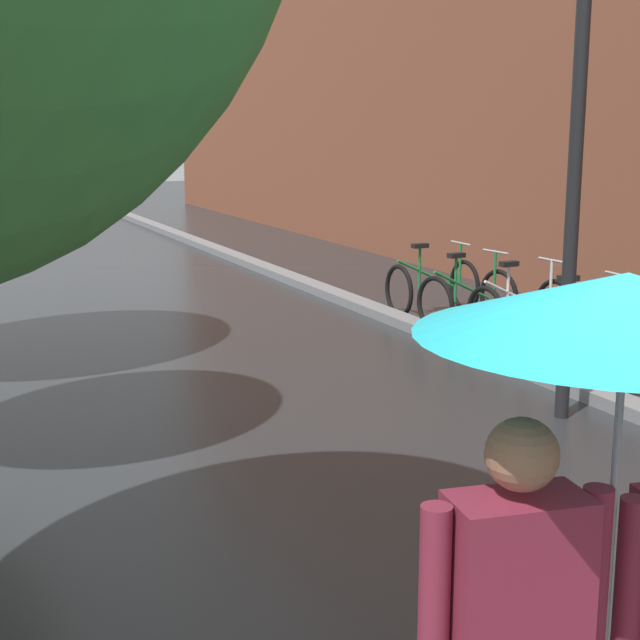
% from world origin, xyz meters
% --- Properties ---
extents(kerb_strip, '(0.30, 36.00, 0.12)m').
position_xyz_m(kerb_strip, '(3.20, 10.00, 0.06)').
color(kerb_strip, slate).
rests_on(kerb_strip, ground).
extents(parked_bicycle_3, '(1.13, 0.78, 0.96)m').
position_xyz_m(parked_bicycle_3, '(3.98, 6.22, 0.38)').
color(parked_bicycle_3, black).
rests_on(parked_bicycle_3, ground).
extents(parked_bicycle_4, '(1.11, 0.75, 0.96)m').
position_xyz_m(parked_bicycle_4, '(4.02, 7.34, 0.38)').
color(parked_bicycle_4, black).
rests_on(parked_bicycle_4, ground).
extents(parked_bicycle_5, '(1.16, 0.83, 0.96)m').
position_xyz_m(parked_bicycle_5, '(3.86, 8.22, 0.38)').
color(parked_bicycle_5, black).
rests_on(parked_bicycle_5, ground).
extents(parked_bicycle_6, '(1.08, 0.70, 0.96)m').
position_xyz_m(parked_bicycle_6, '(3.92, 9.17, 0.38)').
color(parked_bicycle_6, black).
rests_on(parked_bicycle_6, ground).
extents(couple_under_umbrella, '(1.20, 1.20, 2.09)m').
position_xyz_m(couple_under_umbrella, '(-0.68, 0.54, 1.43)').
color(couple_under_umbrella, black).
rests_on(couple_under_umbrella, ground).
extents(street_lamp_post, '(0.24, 0.24, 4.24)m').
position_xyz_m(street_lamp_post, '(2.60, 4.80, 2.48)').
color(street_lamp_post, black).
rests_on(street_lamp_post, ground).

